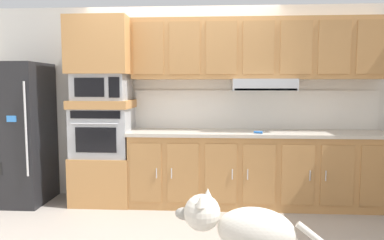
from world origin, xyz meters
TOP-DOWN VIEW (x-y plane):
  - ground_plane at (0.00, 0.00)m, footprint 9.60×9.60m
  - back_kitchen_wall at (0.00, 1.11)m, footprint 6.20×0.12m
  - refrigerator at (-2.07, 0.68)m, footprint 0.76×0.73m
  - oven_base_cabinet at (-0.97, 0.75)m, footprint 0.74×0.62m
  - built_in_oven at (-0.97, 0.75)m, footprint 0.70×0.62m
  - appliance_mid_shelf at (-0.97, 0.75)m, footprint 0.74×0.62m
  - microwave at (-0.97, 0.75)m, footprint 0.64×0.54m
  - appliance_upper_cabinet at (-0.97, 0.75)m, footprint 0.74×0.62m
  - lower_cabinet_run at (0.95, 0.75)m, footprint 3.09×0.63m
  - countertop_slab at (0.95, 0.75)m, footprint 3.13×0.64m
  - backsplash_panel at (0.95, 1.04)m, footprint 3.13×0.02m
  - upper_cabinet_with_hood at (0.95, 0.87)m, footprint 3.09×0.48m
  - screwdriver at (0.94, 0.57)m, footprint 0.15×0.16m
  - dog at (0.62, -1.26)m, footprint 1.01×0.45m

SIDE VIEW (x-z plane):
  - ground_plane at x=0.00m, z-range 0.00..0.00m
  - oven_base_cabinet at x=-0.97m, z-range 0.00..0.60m
  - lower_cabinet_run at x=0.95m, z-range 0.00..0.88m
  - dog at x=0.62m, z-range 0.12..0.86m
  - refrigerator at x=-2.07m, z-range 0.00..1.76m
  - countertop_slab at x=0.95m, z-range 0.88..0.92m
  - built_in_oven at x=-0.97m, z-range 0.60..1.20m
  - screwdriver at x=0.94m, z-range 0.92..0.95m
  - backsplash_panel at x=0.95m, z-range 0.92..1.42m
  - back_kitchen_wall at x=0.00m, z-range 0.00..2.50m
  - appliance_mid_shelf at x=-0.97m, z-range 1.20..1.30m
  - microwave at x=-0.97m, z-range 1.30..1.62m
  - upper_cabinet_with_hood at x=0.95m, z-range 1.46..2.34m
  - appliance_upper_cabinet at x=-0.97m, z-range 1.62..2.30m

